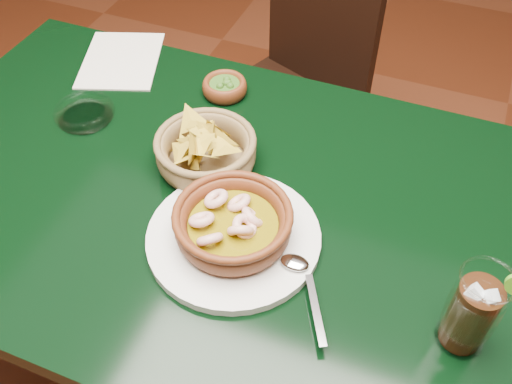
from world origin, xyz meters
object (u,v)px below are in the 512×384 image
at_px(dining_chair, 292,89).
at_px(cola_drink, 472,311).
at_px(dining_table, 194,220).
at_px(shrimp_plate, 233,228).
at_px(chip_basket, 206,151).

bearing_deg(dining_chair, cola_drink, -57.09).
xyz_separation_m(dining_table, shrimp_plate, (0.13, -0.09, 0.13)).
relative_size(dining_table, shrimp_plate, 3.38).
height_order(dining_chair, cola_drink, cola_drink).
distance_m(shrimp_plate, cola_drink, 0.39).
distance_m(dining_chair, cola_drink, 1.05).
relative_size(dining_chair, chip_basket, 3.86).
bearing_deg(shrimp_plate, dining_chair, 101.24).
height_order(shrimp_plate, chip_basket, chip_basket).
relative_size(dining_table, cola_drink, 6.79).
bearing_deg(shrimp_plate, dining_table, 145.39).
xyz_separation_m(dining_table, dining_chair, (-0.03, 0.70, -0.18)).
height_order(dining_chair, shrimp_plate, dining_chair).
height_order(dining_table, shrimp_plate, shrimp_plate).
bearing_deg(dining_table, shrimp_plate, -34.61).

